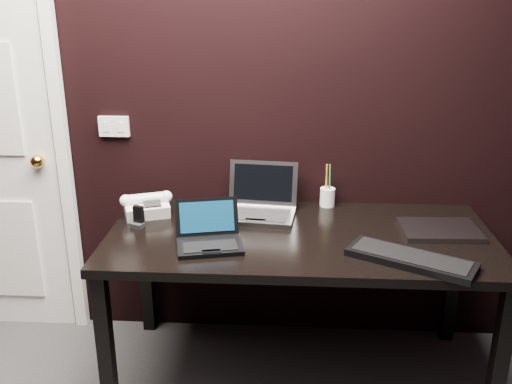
# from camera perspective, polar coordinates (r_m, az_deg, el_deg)

# --- Properties ---
(wall_back) EXTENTS (4.00, 0.00, 4.00)m
(wall_back) POSITION_cam_1_polar(r_m,az_deg,el_deg) (2.77, -1.70, 10.09)
(wall_back) COLOR black
(wall_back) RESTS_ON ground
(wall_switch) EXTENTS (0.15, 0.02, 0.10)m
(wall_switch) POSITION_cam_1_polar(r_m,az_deg,el_deg) (2.91, -14.02, 6.38)
(wall_switch) COLOR silver
(wall_switch) RESTS_ON wall_back
(desk) EXTENTS (1.70, 0.80, 0.74)m
(desk) POSITION_cam_1_polar(r_m,az_deg,el_deg) (2.56, 4.37, -5.75)
(desk) COLOR black
(desk) RESTS_ON ground
(netbook) EXTENTS (0.32, 0.29, 0.17)m
(netbook) POSITION_cam_1_polar(r_m,az_deg,el_deg) (2.41, -4.73, -4.55)
(netbook) COLOR black
(netbook) RESTS_ON desk
(silver_laptop) EXTENTS (0.36, 0.33, 0.23)m
(silver_laptop) POSITION_cam_1_polar(r_m,az_deg,el_deg) (2.71, 0.37, -1.43)
(silver_laptop) COLOR #99999E
(silver_laptop) RESTS_ON desk
(ext_keyboard) EXTENTS (0.52, 0.39, 0.03)m
(ext_keyboard) POSITION_cam_1_polar(r_m,az_deg,el_deg) (2.35, 15.22, -6.46)
(ext_keyboard) COLOR black
(ext_keyboard) RESTS_ON desk
(closed_laptop) EXTENTS (0.35, 0.25, 0.02)m
(closed_laptop) POSITION_cam_1_polar(r_m,az_deg,el_deg) (2.66, 17.90, -3.63)
(closed_laptop) COLOR gray
(closed_laptop) RESTS_ON desk
(desk_phone) EXTENTS (0.26, 0.24, 0.12)m
(desk_phone) POSITION_cam_1_polar(r_m,az_deg,el_deg) (2.77, -10.89, -1.36)
(desk_phone) COLOR silver
(desk_phone) RESTS_ON desk
(mobile_phone) EXTENTS (0.07, 0.06, 0.10)m
(mobile_phone) POSITION_cam_1_polar(r_m,az_deg,el_deg) (2.64, -11.69, -2.66)
(mobile_phone) COLOR black
(mobile_phone) RESTS_ON desk
(pen_cup) EXTENTS (0.09, 0.09, 0.22)m
(pen_cup) POSITION_cam_1_polar(r_m,az_deg,el_deg) (2.84, 7.15, -0.42)
(pen_cup) COLOR white
(pen_cup) RESTS_ON desk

